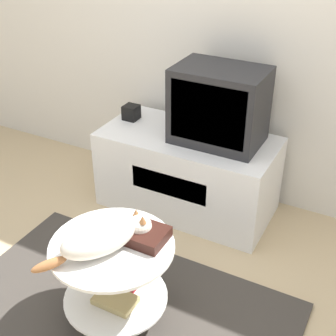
{
  "coord_description": "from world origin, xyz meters",
  "views": [
    {
      "loc": [
        1.04,
        -1.41,
        1.96
      ],
      "look_at": [
        0.02,
        0.52,
        0.65
      ],
      "focal_mm": 50.0,
      "sensor_mm": 36.0,
      "label": 1
    }
  ],
  "objects_px": {
    "speaker": "(131,112)",
    "dvd_box": "(145,235)",
    "tv": "(219,106)",
    "cat": "(103,238)"
  },
  "relations": [
    {
      "from": "speaker",
      "to": "cat",
      "type": "relative_size",
      "value": 0.19
    },
    {
      "from": "speaker",
      "to": "dvd_box",
      "type": "xyz_separation_m",
      "value": [
        0.72,
        -1.05,
        -0.07
      ]
    },
    {
      "from": "speaker",
      "to": "cat",
      "type": "distance_m",
      "value": 1.34
    },
    {
      "from": "dvd_box",
      "to": "cat",
      "type": "bearing_deg",
      "value": -131.44
    },
    {
      "from": "speaker",
      "to": "dvd_box",
      "type": "bearing_deg",
      "value": -55.36
    },
    {
      "from": "dvd_box",
      "to": "speaker",
      "type": "bearing_deg",
      "value": 124.64
    },
    {
      "from": "speaker",
      "to": "cat",
      "type": "height_order",
      "value": "speaker"
    },
    {
      "from": "tv",
      "to": "cat",
      "type": "xyz_separation_m",
      "value": [
        -0.07,
        -1.18,
        -0.22
      ]
    },
    {
      "from": "tv",
      "to": "speaker",
      "type": "bearing_deg",
      "value": 178.35
    },
    {
      "from": "speaker",
      "to": "dvd_box",
      "type": "distance_m",
      "value": 1.28
    }
  ]
}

